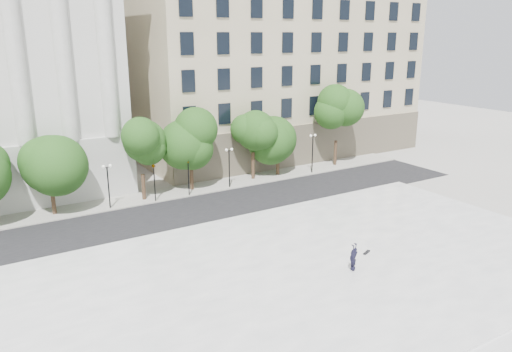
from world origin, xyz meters
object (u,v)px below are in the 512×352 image
object	(u,v)px
traffic_light_east	(188,159)
person_lying	(353,267)
traffic_light_west	(153,164)
skateboard	(367,252)

from	to	relation	value
traffic_light_east	person_lying	xyz separation A→B (m)	(2.08, -20.98, -3.00)
traffic_light_west	person_lying	world-z (taller)	traffic_light_west
traffic_light_east	skateboard	bearing A→B (deg)	-76.31
traffic_light_east	person_lying	bearing A→B (deg)	-84.33
traffic_light_west	person_lying	xyz separation A→B (m)	(5.53, -20.98, -2.97)
traffic_light_east	person_lying	size ratio (longest dim) A/B	2.29
traffic_light_east	skateboard	xyz separation A→B (m)	(4.75, -19.48, -3.21)
traffic_light_west	skateboard	size ratio (longest dim) A/B	5.27
traffic_light_west	traffic_light_east	xyz separation A→B (m)	(3.44, 0.00, 0.04)
traffic_light_west	skateboard	distance (m)	21.37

